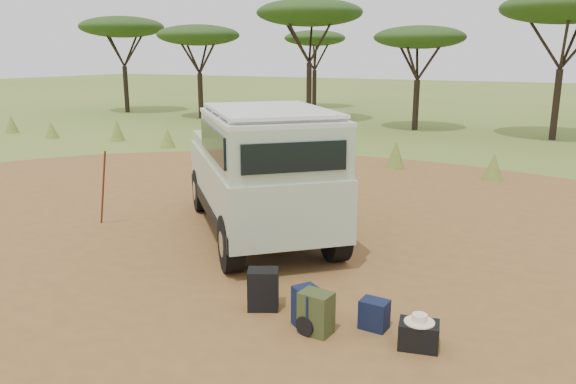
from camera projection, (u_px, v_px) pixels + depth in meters
The scene contains 13 objects.
ground at pixel (248, 253), 10.22m from camera, with size 140.00×140.00×0.00m, color #5B7429.
dirt_clearing at pixel (248, 253), 10.22m from camera, with size 23.00×23.00×0.01m, color brown.
grass_fringe at pixel (398, 157), 17.50m from camera, with size 36.60×1.60×0.90m.
acacia_treeline at pixel (489, 24), 25.69m from camera, with size 46.70×13.20×6.26m.
safari_vehicle at pixel (261, 174), 10.98m from camera, with size 5.15×5.25×2.59m.
walking_staff at pixel (103, 188), 11.65m from camera, with size 0.04×0.04×1.71m, color maroon.
backpack_black at pixel (263, 289), 7.92m from camera, with size 0.43×0.32×0.59m, color black.
backpack_navy at pixel (309, 309), 7.36m from camera, with size 0.42×0.30×0.55m, color #121A3A.
backpack_olive at pixel (316, 313), 7.22m from camera, with size 0.41×0.30×0.57m, color #364720.
duffel_navy at pixel (374, 315), 7.37m from camera, with size 0.36×0.27×0.40m, color #121A3A.
hard_case at pixel (419, 335), 6.88m from camera, with size 0.48×0.34×0.34m, color black.
stuff_sack at pixel (310, 323), 7.27m from camera, with size 0.27×0.27×0.27m, color black.
safari_hat at pixel (420, 319), 6.83m from camera, with size 0.37×0.37×0.11m.
Camera 1 is at (5.18, -8.18, 3.53)m, focal length 35.00 mm.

